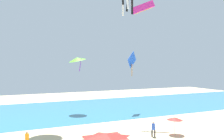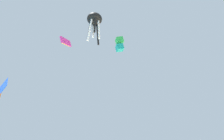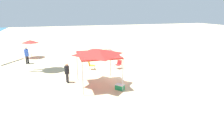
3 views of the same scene
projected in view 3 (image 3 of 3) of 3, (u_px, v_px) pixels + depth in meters
ground at (119, 76)px, 17.97m from camera, size 120.00×120.00×0.10m
canopy_tent at (98, 52)px, 15.02m from camera, size 3.47×3.04×2.85m
beach_umbrella at (30, 42)px, 24.26m from camera, size 1.95×1.95×2.18m
folding_chair_facing_ocean at (91, 65)px, 19.79m from camera, size 0.71×0.77×0.82m
folding_chair_near_cooler at (119, 64)px, 20.10m from camera, size 0.80×0.81×0.82m
cooler_box at (120, 87)px, 14.79m from camera, size 0.74×0.72×0.40m
person_watching_sky at (27, 54)px, 21.71m from camera, size 0.46×0.44×1.86m
person_near_umbrella at (67, 71)px, 16.05m from camera, size 0.43×0.38×1.62m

